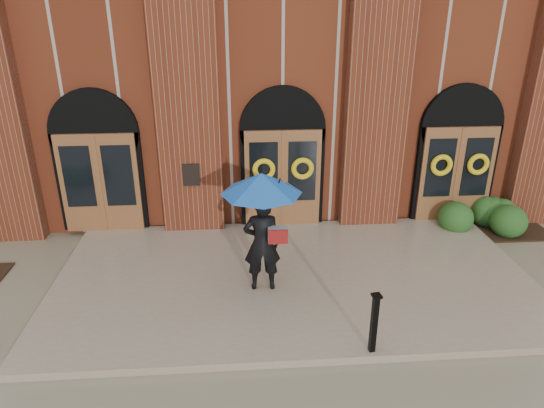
{
  "coord_description": "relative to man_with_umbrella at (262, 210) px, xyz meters",
  "views": [
    {
      "loc": [
        -1.12,
        -8.71,
        5.55
      ],
      "look_at": [
        -0.4,
        1.0,
        1.44
      ],
      "focal_mm": 32.0,
      "sensor_mm": 36.0,
      "label": 1
    }
  ],
  "objects": [
    {
      "name": "landing",
      "position": [
        0.69,
        0.43,
        -1.8
      ],
      "size": [
        10.0,
        5.3,
        0.15
      ],
      "primitive_type": "cube",
      "color": "tan",
      "rests_on": "ground"
    },
    {
      "name": "ground",
      "position": [
        0.69,
        0.28,
        -1.87
      ],
      "size": [
        90.0,
        90.0,
        0.0
      ],
      "primitive_type": "plane",
      "color": "gray",
      "rests_on": "ground"
    },
    {
      "name": "metal_post",
      "position": [
        1.7,
        -2.07,
        -1.15
      ],
      "size": [
        0.17,
        0.17,
        1.1
      ],
      "rotation": [
        0.0,
        0.0,
        0.15
      ],
      "color": "black",
      "rests_on": "landing"
    },
    {
      "name": "man_with_umbrella",
      "position": [
        0.0,
        0.0,
        0.0
      ],
      "size": [
        1.55,
        1.55,
        2.46
      ],
      "rotation": [
        0.0,
        0.0,
        3.14
      ],
      "color": "black",
      "rests_on": "landing"
    },
    {
      "name": "hedge_wall_right",
      "position": [
        5.89,
        2.48,
        -1.49
      ],
      "size": [
        2.99,
        1.2,
        0.77
      ],
      "primitive_type": "ellipsoid",
      "color": "#234C1A",
      "rests_on": "ground"
    },
    {
      "name": "church_building",
      "position": [
        0.69,
        9.07,
        1.63
      ],
      "size": [
        16.2,
        12.53,
        7.0
      ],
      "color": "#5E2714",
      "rests_on": "ground"
    }
  ]
}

